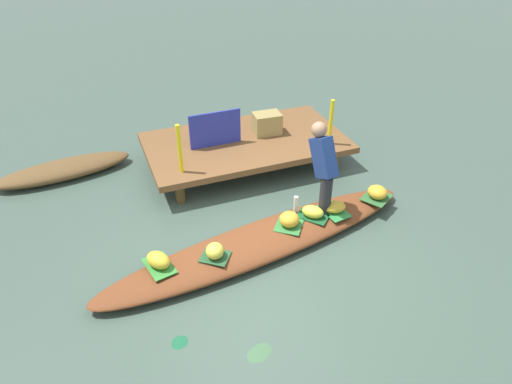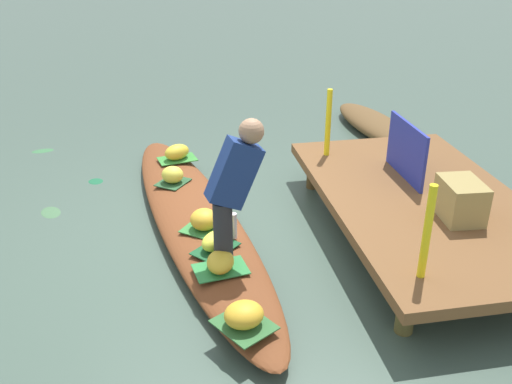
{
  "view_description": "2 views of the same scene",
  "coord_description": "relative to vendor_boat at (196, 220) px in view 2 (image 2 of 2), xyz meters",
  "views": [
    {
      "loc": [
        -1.74,
        -4.19,
        3.88
      ],
      "look_at": [
        0.16,
        0.67,
        0.4
      ],
      "focal_mm": 32.37,
      "sensor_mm": 36.0,
      "label": 1
    },
    {
      "loc": [
        4.98,
        -0.32,
        2.83
      ],
      "look_at": [
        -0.03,
        0.6,
        0.35
      ],
      "focal_mm": 40.26,
      "sensor_mm": 36.0,
      "label": 2
    }
  ],
  "objects": [
    {
      "name": "railing_post_west",
      "position": [
        -0.66,
        1.51,
        0.69
      ],
      "size": [
        0.06,
        0.06,
        0.74
      ],
      "primitive_type": "cylinder",
      "color": "yellow",
      "rests_on": "dock_platform"
    },
    {
      "name": "leaf_mat_1",
      "position": [
        -1.34,
        -0.1,
        0.11
      ],
      "size": [
        0.36,
        0.49,
        0.01
      ],
      "primitive_type": "cube",
      "rotation": [
        0.0,
        0.0,
        1.78
      ],
      "color": "#358534",
      "rests_on": "vendor_boat"
    },
    {
      "name": "leaf_mat_4",
      "position": [
        0.37,
        0.05,
        0.11
      ],
      "size": [
        0.48,
        0.49,
        0.01
      ],
      "primitive_type": "cube",
      "rotation": [
        0.0,
        0.0,
        0.91
      ],
      "color": "#337C38",
      "rests_on": "vendor_boat"
    },
    {
      "name": "canal_water",
      "position": [
        0.0,
        0.0,
        -0.11
      ],
      "size": [
        40.0,
        40.0,
        0.0
      ],
      "primitive_type": "plane",
      "color": "#405448",
      "rests_on": "ground"
    },
    {
      "name": "banana_bunch_2",
      "position": [
        -0.7,
        -0.19,
        0.2
      ],
      "size": [
        0.28,
        0.3,
        0.18
      ],
      "primitive_type": "ellipsoid",
      "rotation": [
        0.0,
        0.0,
        1.21
      ],
      "color": "yellow",
      "rests_on": "vendor_boat"
    },
    {
      "name": "water_bottle",
      "position": [
        0.58,
        0.29,
        0.23
      ],
      "size": [
        0.06,
        0.06,
        0.24
      ],
      "primitive_type": "cylinder",
      "color": "silver",
      "rests_on": "vendor_boat"
    },
    {
      "name": "leaf_mat_2",
      "position": [
        -0.7,
        -0.19,
        0.11
      ],
      "size": [
        0.43,
        0.42,
        0.01
      ],
      "primitive_type": "cube",
      "rotation": [
        0.0,
        0.0,
        2.49
      ],
      "color": "#25502C",
      "rests_on": "vendor_boat"
    },
    {
      "name": "banana_bunch_5",
      "position": [
        1.07,
        0.11,
        0.18
      ],
      "size": [
        0.35,
        0.28,
        0.14
      ],
      "primitive_type": "ellipsoid",
      "rotation": [
        0.0,
        0.0,
        2.92
      ],
      "color": "gold",
      "rests_on": "vendor_boat"
    },
    {
      "name": "drifting_plant_1",
      "position": [
        -0.64,
        -1.48,
        -0.1
      ],
      "size": [
        0.34,
        0.28,
        0.01
      ],
      "primitive_type": "ellipsoid",
      "rotation": [
        0.0,
        0.0,
        0.36
      ],
      "color": "#3F6742",
      "rests_on": "ground"
    },
    {
      "name": "drifting_plant_2",
      "position": [
        -2.47,
        -1.82,
        -0.1
      ],
      "size": [
        0.2,
        0.3,
        0.01
      ],
      "primitive_type": "ellipsoid",
      "rotation": [
        0.0,
        0.0,
        1.74
      ],
      "color": "#366C40",
      "rests_on": "ground"
    },
    {
      "name": "banana_bunch_0",
      "position": [
        1.79,
        0.18,
        0.2
      ],
      "size": [
        0.31,
        0.33,
        0.17
      ],
      "primitive_type": "ellipsoid",
      "rotation": [
        0.0,
        0.0,
        1.78
      ],
      "color": "gold",
      "rests_on": "vendor_boat"
    },
    {
      "name": "banana_bunch_1",
      "position": [
        -1.34,
        -0.1,
        0.2
      ],
      "size": [
        0.34,
        0.38,
        0.18
      ],
      "primitive_type": "ellipsoid",
      "rotation": [
        0.0,
        0.0,
        2.13
      ],
      "color": "gold",
      "rests_on": "vendor_boat"
    },
    {
      "name": "banana_bunch_4",
      "position": [
        0.37,
        0.05,
        0.21
      ],
      "size": [
        0.31,
        0.3,
        0.19
      ],
      "primitive_type": "ellipsoid",
      "rotation": [
        0.0,
        0.0,
        6.07
      ],
      "color": "gold",
      "rests_on": "vendor_boat"
    },
    {
      "name": "leaf_mat_3",
      "position": [
        0.74,
        0.11,
        0.11
      ],
      "size": [
        0.46,
        0.47,
        0.01
      ],
      "primitive_type": "cube",
      "rotation": [
        0.0,
        0.0,
        2.3
      ],
      "color": "#18502A",
      "rests_on": "vendor_boat"
    },
    {
      "name": "dock_platform",
      "position": [
        0.54,
        2.11,
        0.26
      ],
      "size": [
        3.2,
        1.8,
        0.43
      ],
      "color": "brown",
      "rests_on": "ground"
    },
    {
      "name": "vendor_person",
      "position": [
        0.92,
        0.25,
        0.8
      ],
      "size": [
        0.25,
        0.49,
        1.22
      ],
      "color": "#28282D",
      "rests_on": "vendor_boat"
    },
    {
      "name": "leaf_mat_0",
      "position": [
        1.79,
        0.18,
        0.11
      ],
      "size": [
        0.51,
        0.49,
        0.01
      ],
      "primitive_type": "cube",
      "rotation": [
        0.0,
        0.0,
        0.54
      ],
      "color": "#306432",
      "rests_on": "vendor_boat"
    },
    {
      "name": "moored_boat",
      "position": [
        -2.3,
        2.76,
        0.01
      ],
      "size": [
        2.14,
        0.86,
        0.24
      ],
      "primitive_type": "ellipsoid",
      "rotation": [
        0.0,
        0.0,
        0.13
      ],
      "color": "brown",
      "rests_on": "ground"
    },
    {
      "name": "leaf_mat_5",
      "position": [
        1.07,
        0.11,
        0.11
      ],
      "size": [
        0.35,
        0.47,
        0.01
      ],
      "primitive_type": "cube",
      "rotation": [
        0.0,
        0.0,
        1.73
      ],
      "color": "#2D813E",
      "rests_on": "vendor_boat"
    },
    {
      "name": "railing_post_east",
      "position": [
        1.74,
        1.51,
        0.69
      ],
      "size": [
        0.06,
        0.06,
        0.74
      ],
      "primitive_type": "cylinder",
      "color": "yellow",
      "rests_on": "dock_platform"
    },
    {
      "name": "market_banner",
      "position": [
        0.04,
        2.11,
        0.6
      ],
      "size": [
        0.83,
        0.04,
        0.56
      ],
      "primitive_type": "cube",
      "rotation": [
        0.0,
        0.0,
        0.01
      ],
      "color": "#253099",
      "rests_on": "dock_platform"
    },
    {
      "name": "vendor_boat",
      "position": [
        0.0,
        0.0,
        0.0
      ],
      "size": [
        4.52,
        1.48,
        0.21
      ],
      "primitive_type": "ellipsoid",
      "rotation": [
        0.0,
        0.0,
        0.16
      ],
      "color": "brown",
      "rests_on": "ground"
    },
    {
      "name": "drifting_plant_0",
      "position": [
        -1.35,
        -1.07,
        -0.1
      ],
      "size": [
        0.24,
        0.24,
        0.01
      ],
      "primitive_type": "ellipsoid",
      "rotation": [
        0.0,
        0.0,
        2.14
      ],
      "color": "#195A37",
      "rests_on": "ground"
    },
    {
      "name": "produce_crate",
      "position": [
        0.96,
        2.22,
        0.5
      ],
      "size": [
        0.46,
        0.35,
        0.35
      ],
      "primitive_type": "cube",
      "rotation": [
        0.0,
        0.0,
        -0.07
      ],
      "color": "#99844A",
      "rests_on": "dock_platform"
    },
    {
      "name": "banana_bunch_3",
      "position": [
        0.74,
        0.11,
        0.19
      ],
      "size": [
        0.34,
        0.34,
        0.16
      ],
      "primitive_type": "ellipsoid",
      "rotation": [
        0.0,
        0.0,
        5.52
      ],
      "color": "yellow",
      "rests_on": "vendor_boat"
    }
  ]
}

